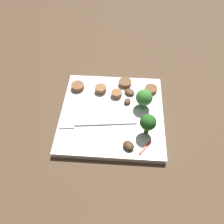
# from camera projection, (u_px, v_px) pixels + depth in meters

# --- Properties ---
(ground_plane) EXTENTS (1.40, 1.40, 0.00)m
(ground_plane) POSITION_uv_depth(u_px,v_px,m) (112.00, 116.00, 0.58)
(ground_plane) COLOR #4C3826
(plate) EXTENTS (0.25, 0.25, 0.02)m
(plate) POSITION_uv_depth(u_px,v_px,m) (112.00, 114.00, 0.58)
(plate) COLOR white
(plate) RESTS_ON ground_plane
(fork) EXTENTS (0.18, 0.03, 0.00)m
(fork) POSITION_uv_depth(u_px,v_px,m) (92.00, 124.00, 0.55)
(fork) COLOR silver
(fork) RESTS_ON plate
(broccoli_floret_0) EXTENTS (0.04, 0.04, 0.05)m
(broccoli_floret_0) POSITION_uv_depth(u_px,v_px,m) (144.00, 98.00, 0.56)
(broccoli_floret_0) COLOR #408630
(broccoli_floret_0) RESTS_ON plate
(broccoli_floret_1) EXTENTS (0.04, 0.04, 0.06)m
(broccoli_floret_1) POSITION_uv_depth(u_px,v_px,m) (148.00, 123.00, 0.51)
(broccoli_floret_1) COLOR #296420
(broccoli_floret_1) RESTS_ON plate
(sausage_slice_0) EXTENTS (0.04, 0.04, 0.01)m
(sausage_slice_0) POSITION_uv_depth(u_px,v_px,m) (101.00, 89.00, 0.61)
(sausage_slice_0) COLOR brown
(sausage_slice_0) RESTS_ON plate
(sausage_slice_1) EXTENTS (0.03, 0.03, 0.01)m
(sausage_slice_1) POSITION_uv_depth(u_px,v_px,m) (78.00, 86.00, 0.62)
(sausage_slice_1) COLOR brown
(sausage_slice_1) RESTS_ON plate
(sausage_slice_2) EXTENTS (0.04, 0.04, 0.01)m
(sausage_slice_2) POSITION_uv_depth(u_px,v_px,m) (151.00, 89.00, 0.61)
(sausage_slice_2) COLOR brown
(sausage_slice_2) RESTS_ON plate
(sausage_slice_3) EXTENTS (0.04, 0.04, 0.01)m
(sausage_slice_3) POSITION_uv_depth(u_px,v_px,m) (117.00, 94.00, 0.60)
(sausage_slice_3) COLOR brown
(sausage_slice_3) RESTS_ON plate
(sausage_slice_4) EXTENTS (0.05, 0.05, 0.01)m
(sausage_slice_4) POSITION_uv_depth(u_px,v_px,m) (125.00, 83.00, 0.63)
(sausage_slice_4) COLOR brown
(sausage_slice_4) RESTS_ON plate
(mushroom_0) EXTENTS (0.03, 0.03, 0.01)m
(mushroom_0) POSITION_uv_depth(u_px,v_px,m) (130.00, 92.00, 0.61)
(mushroom_0) COLOR #4C331E
(mushroom_0) RESTS_ON plate
(mushroom_1) EXTENTS (0.03, 0.03, 0.01)m
(mushroom_1) POSITION_uv_depth(u_px,v_px,m) (129.00, 146.00, 0.51)
(mushroom_1) COLOR #422B19
(mushroom_1) RESTS_ON plate
(mushroom_2) EXTENTS (0.02, 0.02, 0.01)m
(mushroom_2) POSITION_uv_depth(u_px,v_px,m) (127.00, 101.00, 0.59)
(mushroom_2) COLOR #4C331E
(mushroom_2) RESTS_ON plate
(pepper_strip_1) EXTENTS (0.03, 0.03, 0.00)m
(pepper_strip_1) POSITION_uv_depth(u_px,v_px,m) (145.00, 148.00, 0.51)
(pepper_strip_1) COLOR red
(pepper_strip_1) RESTS_ON plate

